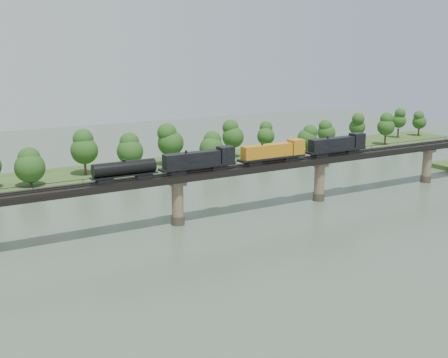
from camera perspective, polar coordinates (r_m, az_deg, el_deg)
ground at (r=100.94m, az=2.78°, el=-9.16°), size 400.00×400.00×0.00m
far_bank at (r=175.05m, az=-12.50°, el=0.51°), size 300.00×24.00×1.60m
bridge at (r=124.05m, az=-4.74°, el=-2.22°), size 236.00×30.00×11.50m
bridge_superstructure at (r=122.52m, az=-4.80°, el=0.63°), size 220.00×4.90×0.75m
far_treeline at (r=167.01m, az=-14.84°, el=2.59°), size 289.06×17.54×13.60m
freight_train at (r=130.95m, az=2.56°, el=2.43°), size 73.23×2.85×5.04m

